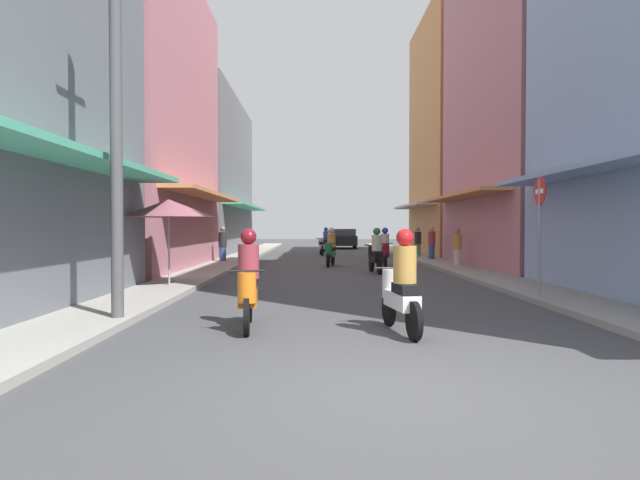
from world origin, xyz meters
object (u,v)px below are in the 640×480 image
(motorbike_black, at_px, (376,253))
(vendor_umbrella, at_px, (169,208))
(motorbike_blue, at_px, (327,241))
(pedestrian_crossing, at_px, (457,248))
(utility_pole, at_px, (116,108))
(street_sign_no_entry, at_px, (540,222))
(motorbike_white, at_px, (401,287))
(pedestrian_foreground, at_px, (432,244))
(motorbike_orange, at_px, (248,284))
(pedestrian_midway, at_px, (418,243))
(pedestrian_far, at_px, (223,245))
(motorbike_maroon, at_px, (385,249))
(motorbike_silver, at_px, (321,246))
(parked_car, at_px, (344,239))
(motorbike_green, at_px, (331,249))

(motorbike_black, relative_size, vendor_umbrella, 0.78)
(motorbike_blue, height_order, pedestrian_crossing, motorbike_blue)
(utility_pole, distance_m, street_sign_no_entry, 8.52)
(motorbike_white, relative_size, pedestrian_foreground, 1.09)
(street_sign_no_entry, bearing_deg, motorbike_blue, 99.63)
(motorbike_black, relative_size, pedestrian_crossing, 1.16)
(vendor_umbrella, bearing_deg, utility_pole, -84.51)
(motorbike_white, height_order, vendor_umbrella, vendor_umbrella)
(motorbike_orange, relative_size, pedestrian_foreground, 1.10)
(pedestrian_midway, distance_m, pedestrian_far, 9.99)
(motorbike_maroon, height_order, street_sign_no_entry, street_sign_no_entry)
(vendor_umbrella, relative_size, street_sign_no_entry, 0.88)
(pedestrian_crossing, bearing_deg, motorbike_white, -107.57)
(motorbike_white, distance_m, motorbike_blue, 26.75)
(motorbike_black, relative_size, motorbike_silver, 1.00)
(motorbike_maroon, distance_m, motorbike_black, 3.39)
(motorbike_white, xyz_separation_m, pedestrian_foreground, (4.11, 17.57, 0.12))
(vendor_umbrella, xyz_separation_m, street_sign_no_entry, (8.44, -2.67, -0.36))
(motorbike_maroon, bearing_deg, motorbike_blue, 99.59)
(street_sign_no_entry, bearing_deg, motorbike_orange, -153.86)
(parked_car, xyz_separation_m, street_sign_no_entry, (2.54, -29.77, 0.98))
(motorbike_orange, distance_m, motorbike_white, 2.40)
(pedestrian_midway, height_order, pedestrian_foreground, pedestrian_foreground)
(motorbike_orange, xyz_separation_m, street_sign_no_entry, (5.76, 2.83, 1.01))
(motorbike_blue, xyz_separation_m, vendor_umbrella, (-4.46, -20.80, 1.38))
(pedestrian_foreground, bearing_deg, motorbike_orange, -110.70)
(motorbike_maroon, bearing_deg, vendor_umbrella, -128.42)
(motorbike_orange, relative_size, motorbike_blue, 1.04)
(pedestrian_midway, bearing_deg, motorbike_blue, 123.06)
(motorbike_maroon, bearing_deg, street_sign_no_entry, -80.32)
(pedestrian_midway, height_order, vendor_umbrella, vendor_umbrella)
(motorbike_black, xyz_separation_m, street_sign_no_entry, (2.61, -7.65, 1.01))
(motorbike_blue, distance_m, pedestrian_far, 11.73)
(motorbike_blue, distance_m, motorbike_silver, 3.80)
(pedestrian_far, height_order, utility_pole, utility_pole)
(pedestrian_crossing, bearing_deg, motorbike_blue, 110.30)
(motorbike_silver, xyz_separation_m, parked_car, (1.81, 10.08, 0.24))
(motorbike_orange, xyz_separation_m, pedestrian_midway, (6.25, 19.43, 0.10))
(motorbike_orange, height_order, motorbike_silver, motorbike_orange)
(motorbike_silver, height_order, utility_pole, utility_pole)
(motorbike_maroon, height_order, utility_pole, utility_pole)
(pedestrian_foreground, bearing_deg, motorbike_blue, 117.11)
(motorbike_green, relative_size, motorbike_silver, 0.99)
(motorbike_silver, xyz_separation_m, street_sign_no_entry, (4.36, -19.69, 1.21))
(pedestrian_crossing, xyz_separation_m, street_sign_no_entry, (-0.89, -10.28, 0.94))
(motorbike_silver, height_order, parked_car, parked_car)
(pedestrian_far, distance_m, pedestrian_crossing, 9.94)
(motorbike_silver, height_order, pedestrian_far, pedestrian_far)
(pedestrian_midway, relative_size, pedestrian_far, 0.99)
(motorbike_green, bearing_deg, motorbike_maroon, -2.62)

